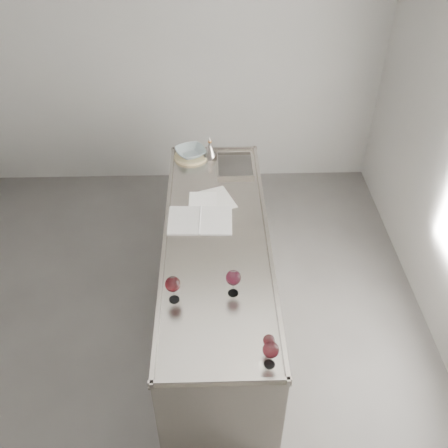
{
  "coord_description": "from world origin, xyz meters",
  "views": [
    {
      "loc": [
        0.48,
        -2.4,
        3.3
      ],
      "look_at": [
        0.56,
        0.35,
        1.02
      ],
      "focal_mm": 40.0,
      "sensor_mm": 36.0,
      "label": 1
    }
  ],
  "objects_px": {
    "counter": "(217,282)",
    "ceramic_bowl": "(191,152)",
    "wine_glass_right": "(271,350)",
    "wine_glass_small": "(269,341)",
    "notebook": "(200,220)",
    "wine_glass_middle": "(233,278)",
    "wine_glass_left": "(173,285)",
    "wine_funnel": "(210,151)"
  },
  "relations": [
    {
      "from": "counter",
      "to": "ceramic_bowl",
      "type": "distance_m",
      "value": 1.22
    },
    {
      "from": "wine_glass_right",
      "to": "wine_glass_small",
      "type": "relative_size",
      "value": 1.3
    },
    {
      "from": "counter",
      "to": "notebook",
      "type": "xyz_separation_m",
      "value": [
        -0.12,
        0.18,
        0.47
      ]
    },
    {
      "from": "wine_glass_middle",
      "to": "ceramic_bowl",
      "type": "xyz_separation_m",
      "value": [
        -0.3,
        1.63,
        -0.08
      ]
    },
    {
      "from": "wine_glass_middle",
      "to": "wine_glass_small",
      "type": "height_order",
      "value": "wine_glass_middle"
    },
    {
      "from": "wine_glass_left",
      "to": "wine_glass_right",
      "type": "relative_size",
      "value": 1.07
    },
    {
      "from": "counter",
      "to": "notebook",
      "type": "bearing_deg",
      "value": 123.45
    },
    {
      "from": "ceramic_bowl",
      "to": "wine_funnel",
      "type": "bearing_deg",
      "value": -0.0
    },
    {
      "from": "wine_glass_left",
      "to": "wine_funnel",
      "type": "xyz_separation_m",
      "value": [
        0.24,
        1.67,
        -0.07
      ]
    },
    {
      "from": "counter",
      "to": "ceramic_bowl",
      "type": "height_order",
      "value": "ceramic_bowl"
    },
    {
      "from": "counter",
      "to": "wine_glass_right",
      "type": "relative_size",
      "value": 13.56
    },
    {
      "from": "notebook",
      "to": "wine_glass_right",
      "type": "bearing_deg",
      "value": -70.48
    },
    {
      "from": "counter",
      "to": "wine_glass_right",
      "type": "height_order",
      "value": "wine_glass_right"
    },
    {
      "from": "wine_glass_right",
      "to": "wine_glass_small",
      "type": "distance_m",
      "value": 0.09
    },
    {
      "from": "counter",
      "to": "wine_glass_small",
      "type": "bearing_deg",
      "value": -74.59
    },
    {
      "from": "wine_glass_right",
      "to": "wine_glass_small",
      "type": "bearing_deg",
      "value": 90.0
    },
    {
      "from": "wine_glass_middle",
      "to": "wine_glass_left",
      "type": "bearing_deg",
      "value": -173.21
    },
    {
      "from": "wine_glass_middle",
      "to": "wine_funnel",
      "type": "xyz_separation_m",
      "value": [
        -0.13,
        1.63,
        -0.07
      ]
    },
    {
      "from": "wine_glass_left",
      "to": "wine_glass_small",
      "type": "bearing_deg",
      "value": -36.48
    },
    {
      "from": "wine_glass_right",
      "to": "wine_funnel",
      "type": "distance_m",
      "value": 2.18
    },
    {
      "from": "wine_glass_middle",
      "to": "ceramic_bowl",
      "type": "bearing_deg",
      "value": 100.61
    },
    {
      "from": "wine_glass_left",
      "to": "wine_funnel",
      "type": "bearing_deg",
      "value": 81.91
    },
    {
      "from": "wine_glass_small",
      "to": "ceramic_bowl",
      "type": "height_order",
      "value": "wine_glass_small"
    },
    {
      "from": "wine_glass_left",
      "to": "wine_glass_middle",
      "type": "xyz_separation_m",
      "value": [
        0.37,
        0.04,
        -0.0
      ]
    },
    {
      "from": "wine_glass_left",
      "to": "ceramic_bowl",
      "type": "distance_m",
      "value": 1.67
    },
    {
      "from": "wine_glass_middle",
      "to": "wine_glass_small",
      "type": "distance_m",
      "value": 0.49
    },
    {
      "from": "counter",
      "to": "wine_glass_left",
      "type": "distance_m",
      "value": 0.89
    },
    {
      "from": "wine_glass_left",
      "to": "wine_glass_small",
      "type": "xyz_separation_m",
      "value": [
        0.55,
        -0.41,
        -0.04
      ]
    },
    {
      "from": "notebook",
      "to": "ceramic_bowl",
      "type": "xyz_separation_m",
      "value": [
        -0.09,
        0.9,
        0.04
      ]
    },
    {
      "from": "wine_glass_small",
      "to": "wine_funnel",
      "type": "distance_m",
      "value": 2.1
    },
    {
      "from": "counter",
      "to": "ceramic_bowl",
      "type": "xyz_separation_m",
      "value": [
        -0.21,
        1.08,
        0.52
      ]
    },
    {
      "from": "wine_glass_small",
      "to": "wine_funnel",
      "type": "height_order",
      "value": "wine_funnel"
    },
    {
      "from": "wine_glass_right",
      "to": "counter",
      "type": "bearing_deg",
      "value": 104.27
    },
    {
      "from": "notebook",
      "to": "ceramic_bowl",
      "type": "relative_size",
      "value": 1.92
    },
    {
      "from": "counter",
      "to": "wine_glass_middle",
      "type": "distance_m",
      "value": 0.82
    },
    {
      "from": "counter",
      "to": "wine_glass_left",
      "type": "relative_size",
      "value": 12.7
    },
    {
      "from": "counter",
      "to": "wine_glass_left",
      "type": "height_order",
      "value": "wine_glass_left"
    },
    {
      "from": "wine_glass_left",
      "to": "wine_funnel",
      "type": "relative_size",
      "value": 0.94
    },
    {
      "from": "wine_glass_middle",
      "to": "wine_funnel",
      "type": "relative_size",
      "value": 0.93
    },
    {
      "from": "ceramic_bowl",
      "to": "notebook",
      "type": "bearing_deg",
      "value": -84.43
    },
    {
      "from": "counter",
      "to": "notebook",
      "type": "height_order",
      "value": "counter"
    },
    {
      "from": "wine_glass_middle",
      "to": "wine_glass_right",
      "type": "distance_m",
      "value": 0.56
    }
  ]
}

